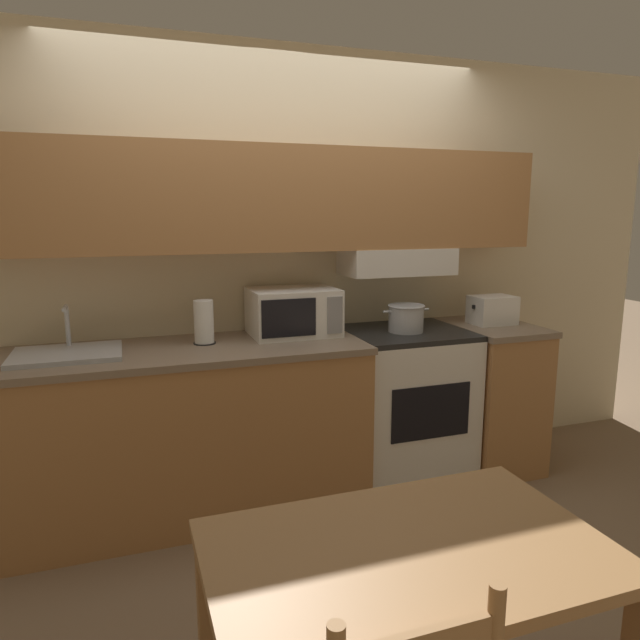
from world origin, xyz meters
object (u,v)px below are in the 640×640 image
at_px(cooking_pot, 406,317).
at_px(microwave, 293,312).
at_px(sink_basin, 67,353).
at_px(paper_towel_roll, 204,322).
at_px(stove_range, 404,403).
at_px(toaster, 492,310).
at_px(dining_table, 408,585).

distance_m(cooking_pot, microwave, 0.67).
height_order(microwave, sink_basin, microwave).
bearing_deg(paper_towel_roll, sink_basin, -174.84).
xyz_separation_m(cooking_pot, paper_towel_roll, (-1.16, 0.08, 0.03)).
height_order(stove_range, sink_basin, sink_basin).
distance_m(cooking_pot, toaster, 0.63).
relative_size(microwave, toaster, 1.76).
distance_m(cooking_pot, sink_basin, 1.84).
bearing_deg(microwave, stove_range, -9.35).
xyz_separation_m(cooking_pot, toaster, (0.62, 0.04, 0.01)).
relative_size(stove_range, paper_towel_roll, 3.90).
relative_size(toaster, paper_towel_roll, 1.18).
bearing_deg(stove_range, toaster, 0.21).
bearing_deg(sink_basin, microwave, 6.13).
xyz_separation_m(paper_towel_roll, dining_table, (0.28, -1.80, -0.41)).
xyz_separation_m(stove_range, sink_basin, (-1.86, -0.02, 0.47)).
bearing_deg(toaster, dining_table, -130.62).
relative_size(microwave, paper_towel_roll, 2.08).
xyz_separation_m(cooking_pot, sink_basin, (-1.84, 0.02, -0.07)).
bearing_deg(cooking_pot, sink_basin, 179.50).
bearing_deg(dining_table, stove_range, 62.64).
height_order(sink_basin, dining_table, sink_basin).
relative_size(toaster, dining_table, 0.26).
bearing_deg(cooking_pot, toaster, 3.24).
distance_m(microwave, sink_basin, 1.20).
bearing_deg(microwave, sink_basin, -173.87).
distance_m(microwave, toaster, 1.28).
relative_size(microwave, dining_table, 0.46).
bearing_deg(toaster, sink_basin, -179.55).
distance_m(paper_towel_roll, dining_table, 1.87).
distance_m(sink_basin, paper_towel_roll, 0.68).
bearing_deg(dining_table, paper_towel_roll, 98.74).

